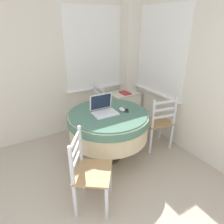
% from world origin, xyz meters
% --- Properties ---
extents(corner_room_shell, '(4.61, 4.74, 2.55)m').
position_xyz_m(corner_room_shell, '(1.38, 1.85, 1.28)').
color(corner_room_shell, silver).
rests_on(corner_room_shell, ground_plane).
extents(round_dining_table, '(1.16, 1.16, 0.78)m').
position_xyz_m(round_dining_table, '(1.15, 1.72, 0.61)').
color(round_dining_table, '#4C3D2D').
rests_on(round_dining_table, ground_plane).
extents(laptop, '(0.35, 0.29, 0.26)m').
position_xyz_m(laptop, '(1.09, 1.75, 0.83)').
color(laptop, white).
rests_on(laptop, round_dining_table).
extents(computer_mouse, '(0.07, 0.11, 0.05)m').
position_xyz_m(computer_mouse, '(1.34, 1.66, 0.80)').
color(computer_mouse, white).
rests_on(computer_mouse, round_dining_table).
extents(cell_phone, '(0.10, 0.13, 0.01)m').
position_xyz_m(cell_phone, '(1.41, 1.64, 0.78)').
color(cell_phone, black).
rests_on(cell_phone, round_dining_table).
extents(dining_chair_near_back_window, '(0.40, 0.44, 0.92)m').
position_xyz_m(dining_chair_near_back_window, '(1.31, 2.57, 0.46)').
color(dining_chair_near_back_window, '#A87F51').
rests_on(dining_chair_near_back_window, ground_plane).
extents(dining_chair_near_right_window, '(0.50, 0.47, 0.92)m').
position_xyz_m(dining_chair_near_right_window, '(2.00, 1.58, 0.46)').
color(dining_chair_near_right_window, '#A87F51').
rests_on(dining_chair_near_right_window, ground_plane).
extents(dining_chair_camera_near, '(0.57, 0.58, 0.92)m').
position_xyz_m(dining_chair_camera_near, '(0.55, 1.09, 0.46)').
color(dining_chair_camera_near, '#A87F51').
rests_on(dining_chair_camera_near, ground_plane).
extents(corner_cabinet, '(0.58, 0.46, 0.65)m').
position_xyz_m(corner_cabinet, '(2.04, 2.63, 0.33)').
color(corner_cabinet, silver).
rests_on(corner_cabinet, ground_plane).
extents(book_on_cabinet, '(0.16, 0.22, 0.02)m').
position_xyz_m(book_on_cabinet, '(2.01, 2.56, 0.66)').
color(book_on_cabinet, '#BC3338').
rests_on(book_on_cabinet, corner_cabinet).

